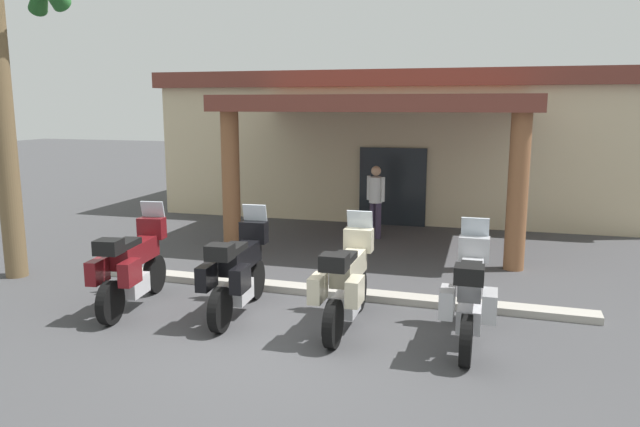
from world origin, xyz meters
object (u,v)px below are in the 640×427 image
object	(u,v)px
pedestrian	(376,196)
motel_building	(407,141)
motorcycle_maroon	(132,266)
motorcycle_silver	(470,294)
motorcycle_black	(238,271)
motorcycle_cream	(346,282)

from	to	relation	value
pedestrian	motel_building	bearing A→B (deg)	-153.91
motorcycle_maroon	pedestrian	size ratio (longest dim) A/B	1.24
motorcycle_maroon	motorcycle_silver	bearing A→B (deg)	-97.40
motel_building	motorcycle_black	bearing A→B (deg)	-96.59
motel_building	motorcycle_cream	bearing A→B (deg)	-87.09
motorcycle_maroon	motorcycle_silver	xyz separation A→B (m)	(5.25, 0.12, 0.00)
motorcycle_black	motorcycle_silver	size ratio (longest dim) A/B	1.00
motorcycle_cream	motorcycle_silver	distance (m)	1.75
motorcycle_maroon	pedestrian	world-z (taller)	pedestrian
pedestrian	motorcycle_cream	bearing A→B (deg)	34.42
motorcycle_silver	pedestrian	xyz separation A→B (m)	(-2.65, 6.09, 0.34)
motel_building	motorcycle_cream	size ratio (longest dim) A/B	6.49
motorcycle_black	pedestrian	size ratio (longest dim) A/B	1.25
motorcycle_maroon	motorcycle_cream	distance (m)	3.51
motel_building	motorcycle_cream	xyz separation A→B (m)	(0.92, -10.55, -1.43)
motel_building	motorcycle_cream	distance (m)	10.69
motorcycle_maroon	motorcycle_black	size ratio (longest dim) A/B	1.00
motorcycle_black	motorcycle_silver	distance (m)	3.50
motorcycle_cream	pedestrian	world-z (taller)	pedestrian
motorcycle_maroon	motorcycle_silver	world-z (taller)	same
pedestrian	motorcycle_maroon	bearing A→B (deg)	3.22
motel_building	motorcycle_maroon	world-z (taller)	motel_building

